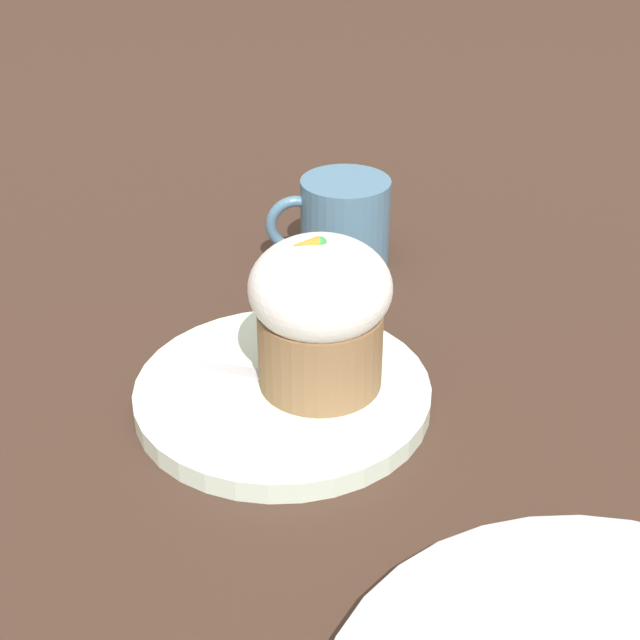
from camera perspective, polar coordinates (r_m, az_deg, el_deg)
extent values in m
plane|color=#3D281E|center=(0.63, -2.38, -5.29)|extent=(4.00, 4.00, 0.00)
cylinder|color=silver|center=(0.63, -2.39, -4.72)|extent=(0.21, 0.21, 0.02)
cylinder|color=olive|center=(0.61, 0.00, -1.70)|extent=(0.09, 0.09, 0.06)
ellipsoid|color=white|center=(0.58, 0.00, 2.15)|extent=(0.10, 0.10, 0.07)
cone|color=orange|center=(0.57, -0.94, 4.92)|extent=(0.02, 0.01, 0.01)
sphere|color=green|center=(0.57, 0.01, 4.98)|extent=(0.01, 0.01, 0.01)
cube|color=#B7B7BC|center=(0.63, -5.88, -3.23)|extent=(0.09, 0.05, 0.00)
ellipsoid|color=#B7B7BC|center=(0.62, -0.32, -4.02)|extent=(0.06, 0.05, 0.01)
cylinder|color=teal|center=(0.80, 1.62, 6.36)|extent=(0.08, 0.08, 0.08)
torus|color=teal|center=(0.79, -1.58, 6.16)|extent=(0.05, 0.01, 0.05)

